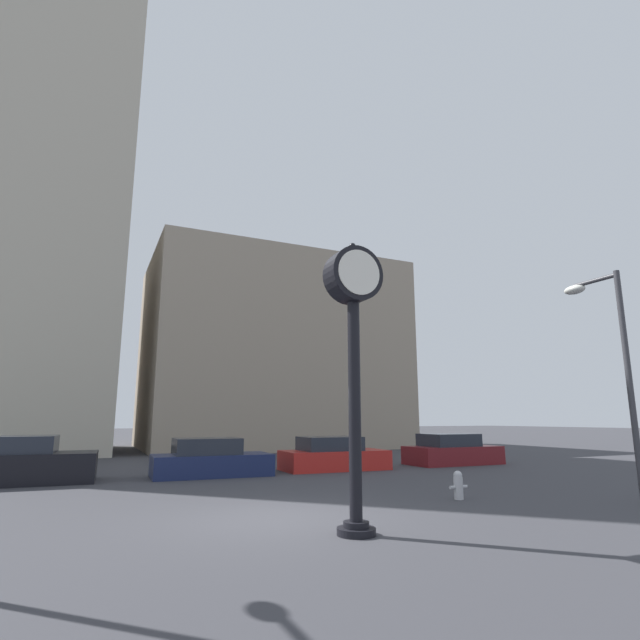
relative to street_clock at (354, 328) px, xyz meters
name	(u,v)px	position (x,y,z in m)	size (l,w,h in m)	color
ground_plane	(277,519)	(-0.76, 1.83, -3.53)	(200.00, 200.00, 0.00)	#38383D
building_tall_tower	(15,203)	(-9.31, 25.83, 11.29)	(12.68, 12.00, 29.64)	#BCB29E
building_storefront_row	(270,356)	(7.24, 25.83, 2.79)	(16.78, 12.00, 12.65)	gray
street_clock	(354,328)	(0.00, 0.00, 0.00)	(1.03, 0.66, 5.15)	black
car_black	(17,463)	(-6.06, 10.06, -2.93)	(4.41, 2.10, 1.41)	black
car_navy	(210,460)	(-0.31, 9.73, -3.00)	(4.00, 1.95, 1.26)	#19234C
car_red	(333,456)	(4.44, 9.90, -3.01)	(4.06, 1.98, 1.24)	red
car_maroon	(452,451)	(10.11, 9.89, -2.99)	(4.04, 1.94, 1.28)	maroon
fire_hydrant_near	(458,485)	(4.07, 2.27, -3.19)	(0.51, 0.22, 0.67)	#B7B7BC
street_lamp_right	(609,344)	(7.36, 0.31, 0.21)	(0.36, 1.57, 5.51)	#38383D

